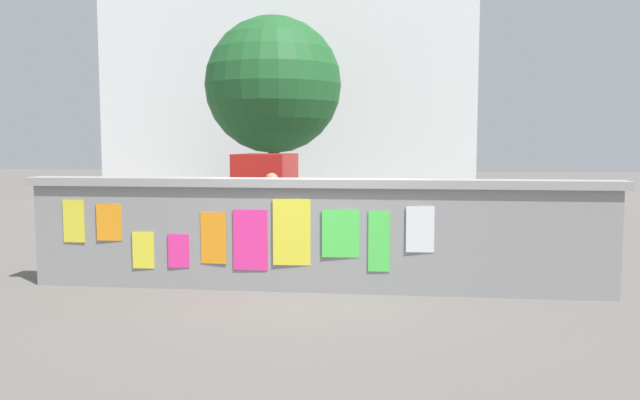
% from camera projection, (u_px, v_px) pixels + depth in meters
% --- Properties ---
extents(ground, '(60.00, 60.00, 0.00)m').
position_uv_depth(ground, '(352.00, 221.00, 16.95)').
color(ground, '#605B56').
extents(poster_wall, '(8.46, 0.42, 1.60)m').
position_uv_depth(poster_wall, '(314.00, 233.00, 8.96)').
color(poster_wall, gray).
rests_on(poster_wall, ground).
extents(auto_rickshaw_truck, '(3.71, 1.79, 1.85)m').
position_uv_depth(auto_rickshaw_truck, '(308.00, 196.00, 14.42)').
color(auto_rickshaw_truck, black).
rests_on(auto_rickshaw_truck, ground).
extents(motorcycle, '(1.89, 0.61, 0.87)m').
position_uv_depth(motorcycle, '(477.00, 234.00, 11.46)').
color(motorcycle, black).
rests_on(motorcycle, ground).
extents(bicycle_near, '(1.71, 0.44, 0.95)m').
position_uv_depth(bicycle_near, '(362.00, 246.00, 10.74)').
color(bicycle_near, black).
rests_on(bicycle_near, ground).
extents(person_walking, '(0.42, 0.42, 1.62)m').
position_uv_depth(person_walking, '(272.00, 212.00, 10.32)').
color(person_walking, '#3F994C').
rests_on(person_walking, ground).
extents(tree_roadside, '(4.06, 4.06, 5.85)m').
position_uv_depth(tree_roadside, '(273.00, 86.00, 18.83)').
color(tree_roadside, brown).
rests_on(tree_roadside, ground).
extents(building_background, '(14.23, 6.35, 9.21)m').
position_uv_depth(building_background, '(295.00, 81.00, 25.84)').
color(building_background, white).
rests_on(building_background, ground).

